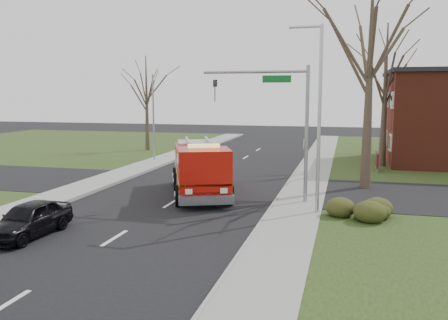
# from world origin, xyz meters

# --- Properties ---
(ground) EXTENTS (120.00, 120.00, 0.00)m
(ground) POSITION_xyz_m (0.00, 0.00, 0.00)
(ground) COLOR black
(ground) RESTS_ON ground
(sidewalk_right) EXTENTS (2.40, 80.00, 0.15)m
(sidewalk_right) POSITION_xyz_m (6.20, 0.00, 0.07)
(sidewalk_right) COLOR gray
(sidewalk_right) RESTS_ON ground
(sidewalk_left) EXTENTS (2.40, 80.00, 0.15)m
(sidewalk_left) POSITION_xyz_m (-6.20, 0.00, 0.07)
(sidewalk_left) COLOR gray
(sidewalk_left) RESTS_ON ground
(health_center_sign) EXTENTS (0.12, 2.00, 1.40)m
(health_center_sign) POSITION_xyz_m (10.50, 12.50, 0.88)
(health_center_sign) COLOR #471016
(health_center_sign) RESTS_ON ground
(hedge_corner) EXTENTS (2.80, 2.00, 0.90)m
(hedge_corner) POSITION_xyz_m (9.00, -1.00, 0.58)
(hedge_corner) COLOR #2B3413
(hedge_corner) RESTS_ON lawn_right
(bare_tree_near) EXTENTS (6.00, 6.00, 12.00)m
(bare_tree_near) POSITION_xyz_m (9.50, 6.00, 7.41)
(bare_tree_near) COLOR #3D3024
(bare_tree_near) RESTS_ON ground
(bare_tree_far) EXTENTS (5.25, 5.25, 10.50)m
(bare_tree_far) POSITION_xyz_m (11.00, 15.00, 6.49)
(bare_tree_far) COLOR #3D3024
(bare_tree_far) RESTS_ON ground
(bare_tree_left) EXTENTS (4.50, 4.50, 9.00)m
(bare_tree_left) POSITION_xyz_m (-10.00, 20.00, 5.56)
(bare_tree_left) COLOR #3D3024
(bare_tree_left) RESTS_ON ground
(traffic_signal_mast) EXTENTS (5.29, 0.18, 6.80)m
(traffic_signal_mast) POSITION_xyz_m (5.21, 1.50, 4.71)
(traffic_signal_mast) COLOR gray
(traffic_signal_mast) RESTS_ON ground
(streetlight_pole) EXTENTS (1.48, 0.16, 8.40)m
(streetlight_pole) POSITION_xyz_m (7.14, -0.50, 4.55)
(streetlight_pole) COLOR #B7BABF
(streetlight_pole) RESTS_ON ground
(utility_pole_far) EXTENTS (0.14, 0.14, 7.00)m
(utility_pole_far) POSITION_xyz_m (-6.80, 14.00, 3.50)
(utility_pole_far) COLOR gray
(utility_pole_far) RESTS_ON ground
(fire_engine) EXTENTS (5.14, 7.90, 3.02)m
(fire_engine) POSITION_xyz_m (0.82, 2.30, 1.37)
(fire_engine) COLOR #AA0F07
(fire_engine) RESTS_ON ground
(parked_car_maroon) EXTENTS (1.73, 4.01, 1.35)m
(parked_car_maroon) POSITION_xyz_m (-3.30, -6.54, 0.67)
(parked_car_maroon) COLOR black
(parked_car_maroon) RESTS_ON ground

